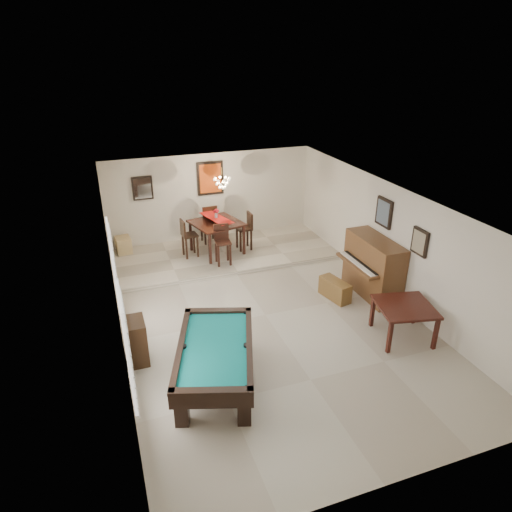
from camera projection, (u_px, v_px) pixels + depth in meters
ground_plane at (265, 315)px, 9.91m from camera, size 6.00×9.00×0.02m
wall_back at (211, 198)px, 13.20m from camera, size 6.00×0.04×2.60m
wall_front at (398, 411)px, 5.51m from camera, size 6.00×0.04×2.60m
wall_left at (115, 284)px, 8.44m from camera, size 0.04×9.00×2.60m
wall_right at (390, 242)px, 10.27m from camera, size 0.04×9.00×2.60m
ceiling at (266, 200)px, 8.81m from camera, size 6.00×9.00×0.04m
dining_step at (224, 254)px, 12.65m from camera, size 6.00×2.50×0.12m
window_left_front at (127, 347)px, 6.53m from camera, size 0.06×1.00×1.70m
window_left_rear at (113, 266)px, 8.92m from camera, size 0.06×1.00×1.70m
pool_table at (216, 365)px, 7.74m from camera, size 1.89×2.56×0.76m
square_table at (403, 321)px, 9.01m from camera, size 1.25×1.25×0.72m
upright_piano at (367, 268)px, 10.44m from camera, size 0.93×1.66×1.38m
piano_bench at (335, 289)px, 10.47m from camera, size 0.48×0.86×0.45m
apothecary_chest at (136, 341)px, 8.30m from camera, size 0.38×0.57×0.85m
dining_table at (217, 235)px, 12.41m from camera, size 1.50×1.50×1.00m
flower_vase at (216, 213)px, 12.15m from camera, size 0.16×0.16×0.26m
dining_chair_south at (223, 245)px, 11.74m from camera, size 0.41×0.41×1.04m
dining_chair_north at (208, 223)px, 13.06m from camera, size 0.45×0.45×1.13m
dining_chair_west at (190, 238)px, 12.18m from camera, size 0.42×0.42×1.05m
dining_chair_east at (244, 231)px, 12.61m from camera, size 0.40×0.40×1.05m
corner_bench at (124, 245)px, 12.53m from camera, size 0.42×0.51×0.43m
chandelier at (222, 179)px, 11.71m from camera, size 0.44×0.44×0.60m
back_painting at (210, 178)px, 12.92m from camera, size 0.75×0.06×0.95m
back_mirror at (142, 188)px, 12.38m from camera, size 0.55×0.06×0.65m
right_picture_upper at (384, 213)px, 10.26m from camera, size 0.06×0.55×0.65m
right_picture_lower at (420, 242)px, 9.24m from camera, size 0.06×0.45×0.55m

